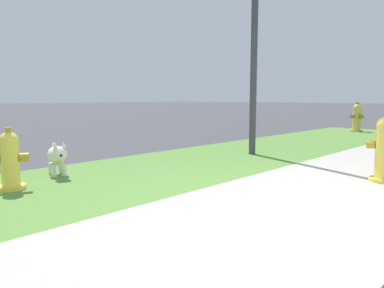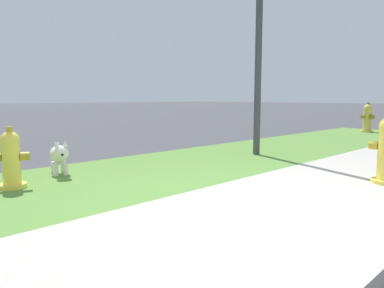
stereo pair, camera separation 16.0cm
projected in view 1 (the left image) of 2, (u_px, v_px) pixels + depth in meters
ground_plane at (277, 211)px, 3.14m from camera, size 120.00×120.00×0.00m
sidewalk_pavement at (277, 210)px, 3.14m from camera, size 18.00×1.89×0.01m
grass_verge at (124, 175)px, 4.57m from camera, size 18.00×2.34×0.01m
fire_hydrant_near_corner at (357, 118)px, 10.38m from camera, size 0.39×0.38×0.81m
fire_hydrant_across_street at (10, 160)px, 3.83m from camera, size 0.36×0.34×0.65m
small_white_dog at (57, 156)px, 4.50m from camera, size 0.30×0.47×0.44m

